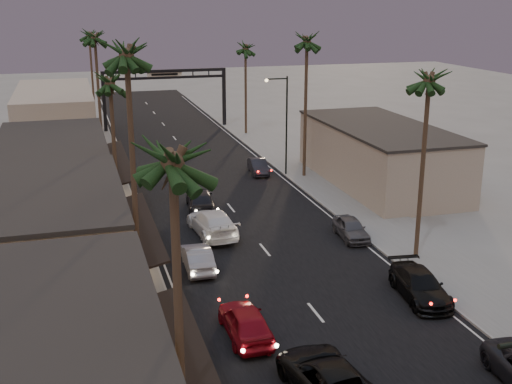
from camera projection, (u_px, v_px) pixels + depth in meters
ground at (222, 197)px, 52.33m from camera, size 200.00×200.00×0.00m
road at (209, 181)px, 56.93m from camera, size 14.00×120.00×0.02m
sidewalk_left at (96, 169)px, 60.81m from camera, size 5.00×92.00×0.12m
sidewalk_right at (285, 156)px, 65.89m from camera, size 5.00×92.00×0.12m
storefront_near at (42, 381)px, 22.33m from camera, size 8.00×12.00×5.50m
storefront_mid at (49, 241)px, 35.20m from camera, size 8.00×14.00×5.50m
storefront_far at (53, 173)px, 49.98m from camera, size 8.00×16.00×5.00m
storefront_dist at (56, 117)px, 70.98m from camera, size 8.00×20.00×6.00m
building_right at (379, 156)px, 55.35m from camera, size 8.00×18.00×5.00m
arch at (165, 84)px, 78.31m from camera, size 15.20×0.40×7.27m
streetlight_right at (284, 118)px, 57.24m from camera, size 2.13×0.30×9.00m
streetlight_left at (115, 103)px, 65.50m from camera, size 2.13×0.30×9.00m
palm_la at (172, 148)px, 18.23m from camera, size 3.20×3.20×13.20m
palm_lb at (126, 47)px, 29.62m from camera, size 3.20×3.20×15.20m
palm_lc at (109, 77)px, 43.34m from camera, size 3.20×3.20×12.20m
palm_ld at (94, 33)px, 60.24m from camera, size 3.20×3.20×14.20m
palm_ra at (430, 73)px, 36.61m from camera, size 3.20×3.20×13.20m
palm_rb at (307, 37)px, 54.72m from camera, size 3.20×3.20×14.20m
palm_rc at (245, 45)px, 73.67m from camera, size 3.20×3.20×12.20m
palm_far at (89, 32)px, 81.75m from camera, size 3.20×3.20×13.20m
oncoming_red at (246, 322)px, 30.46m from camera, size 1.89×4.70×1.60m
oncoming_pickup at (328, 378)px, 25.93m from camera, size 3.35×6.10×1.62m
oncoming_silver at (197, 258)px, 38.17m from camera, size 1.70×4.45×1.45m
oncoming_white at (212, 223)px, 43.76m from camera, size 2.89×6.11×1.72m
oncoming_dgrey at (200, 200)px, 48.89m from camera, size 2.50×5.06×1.66m
curbside_black at (420, 285)px, 34.42m from camera, size 2.73×5.42×1.51m
curbside_grey at (351, 228)px, 43.15m from camera, size 1.98×4.24×1.40m
curbside_far at (258, 166)px, 59.13m from camera, size 1.84×4.25×1.36m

